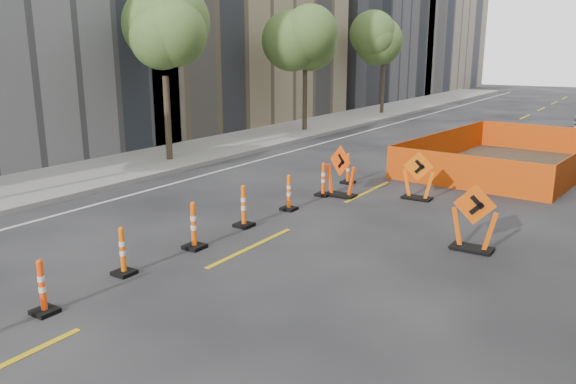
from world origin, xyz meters
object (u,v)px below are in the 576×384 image
Objects in this scene: channelizer_3 at (123,251)px; channelizer_8 at (348,168)px; channelizer_6 at (289,192)px; channelizer_2 at (42,287)px; channelizer_5 at (244,206)px; channelizer_4 at (194,225)px; channelizer_7 at (323,179)px; chevron_sign_left at (341,171)px; chevron_sign_center at (418,176)px; chevron_sign_right at (474,217)px.

channelizer_3 is 0.97× the size of channelizer_8.
channelizer_8 reaches higher than channelizer_6.
channelizer_8 reaches higher than channelizer_2.
channelizer_5 is 1.06× the size of channelizer_8.
channelizer_4 reaches higher than channelizer_7.
channelizer_2 is 0.94× the size of channelizer_7.
channelizer_3 is 0.96× the size of channelizer_7.
channelizer_7 is at bearing 87.83° from channelizer_5.
channelizer_3 is at bearing -91.34° from channelizer_5.
channelizer_3 is at bearing -94.26° from channelizer_4.
chevron_sign_left reaches higher than chevron_sign_center.
chevron_sign_center is 0.95× the size of chevron_sign_right.
channelizer_6 is at bearing -79.01° from chevron_sign_left.
channelizer_2 is 0.95× the size of channelizer_8.
channelizer_7 is 1.86m from channelizer_8.
chevron_sign_left is at bearing 84.64° from channelizer_4.
channelizer_8 is at bearing 90.30° from channelizer_4.
channelizer_2 is 0.98× the size of channelizer_3.
chevron_sign_center is (2.04, 0.93, -0.06)m from chevron_sign_left.
channelizer_5 is at bearing -176.65° from chevron_sign_right.
channelizer_2 is at bearing -137.66° from chevron_sign_right.
channelizer_5 reaches higher than channelizer_8.
chevron_sign_right is at bearing -5.47° from chevron_sign_left.
chevron_sign_right reaches higher than channelizer_8.
chevron_sign_left is 5.26m from chevron_sign_right.
chevron_sign_center reaches higher than channelizer_4.
chevron_sign_right reaches higher than channelizer_7.
channelizer_5 is 1.05× the size of channelizer_7.
channelizer_6 is (0.21, 5.55, 0.01)m from channelizer_3.
channelizer_7 is at bearing 89.84° from channelizer_2.
chevron_sign_center is (2.72, 8.57, 0.22)m from channelizer_3.
chevron_sign_center reaches higher than channelizer_3.
chevron_sign_right is (5.04, -2.33, 0.23)m from channelizer_7.
channelizer_4 is 1.06× the size of channelizer_8.
channelizer_8 is at bearing 90.52° from channelizer_2.
chevron_sign_left reaches higher than channelizer_4.
channelizer_2 is 11.11m from channelizer_8.
chevron_sign_right is (5.27, 5.07, 0.26)m from channelizer_3.
channelizer_2 is at bearing -89.03° from channelizer_4.
channelizer_5 reaches higher than channelizer_6.
chevron_sign_center is at bearing 61.59° from channelizer_5.
chevron_sign_right is at bearing 32.14° from channelizer_4.
channelizer_8 is at bearing 89.38° from channelizer_3.
channelizer_3 is 8.99m from chevron_sign_center.
chevron_sign_left is at bearing 87.11° from channelizer_2.
channelizer_4 is (-0.06, 3.70, 0.06)m from channelizer_2.
channelizer_3 is 0.92× the size of channelizer_5.
channelizer_4 is (0.14, 1.85, 0.05)m from channelizer_3.
chevron_sign_right is at bearing 53.81° from channelizer_2.
channelizer_7 is at bearing 89.08° from channelizer_4.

